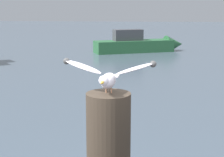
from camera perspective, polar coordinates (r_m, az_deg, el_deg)
The scene contains 2 objects.
seagull at distance 2.42m, azimuth -0.58°, elevation 0.45°, with size 0.62×0.39×0.23m.
boat_green at distance 22.54m, azimuth 4.70°, elevation 5.27°, with size 5.65×3.29×1.54m.
Camera 1 is at (0.95, -2.81, 2.83)m, focal length 59.18 mm.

